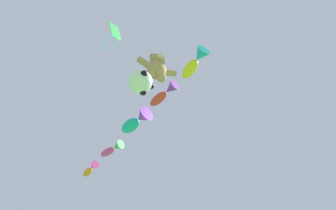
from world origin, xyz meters
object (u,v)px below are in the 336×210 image
fish_kite_goldfin (195,62)px  soccer_ball_kite (140,82)px  fish_kite_teal (136,121)px  fish_kite_magenta (112,149)px  diamond_kite (114,33)px  fish_kite_tangerine (90,169)px  teddy_bear_kite (157,67)px  fish_kite_crimson (164,94)px

fish_kite_goldfin → soccer_ball_kite: bearing=-179.8°
fish_kite_teal → fish_kite_magenta: bearing=104.0°
diamond_kite → fish_kite_goldfin: bearing=-14.6°
soccer_ball_kite → fish_kite_teal: 6.05m
fish_kite_teal → fish_kite_tangerine: (-1.49, 5.14, -0.52)m
diamond_kite → teddy_bear_kite: bearing=-28.4°
fish_kite_crimson → diamond_kite: size_ratio=0.64×
teddy_bear_kite → fish_kite_magenta: bearing=90.0°
soccer_ball_kite → fish_kite_magenta: fish_kite_magenta is taller
teddy_bear_kite → fish_kite_tangerine: size_ratio=0.96×
teddy_bear_kite → fish_kite_teal: fish_kite_teal is taller
soccer_ball_kite → fish_kite_crimson: bearing=51.1°
fish_kite_teal → fish_kite_tangerine: fish_kite_teal is taller
fish_kite_magenta → fish_kite_tangerine: (-0.83, 2.52, -0.16)m
soccer_ball_kite → teddy_bear_kite: bearing=-9.0°
fish_kite_crimson → fish_kite_teal: fish_kite_teal is taller
soccer_ball_kite → fish_kite_goldfin: fish_kite_goldfin is taller
fish_kite_goldfin → diamond_kite: 4.63m
fish_kite_teal → fish_kite_magenta: size_ratio=1.24×
teddy_bear_kite → soccer_ball_kite: size_ratio=1.79×
fish_kite_magenta → diamond_kite: size_ratio=0.60×
diamond_kite → fish_kite_magenta: bearing=71.6°
teddy_bear_kite → fish_kite_goldfin: 2.86m
fish_kite_goldfin → diamond_kite: (-4.10, 1.07, 1.85)m
fish_kite_teal → fish_kite_tangerine: 5.38m
fish_kite_tangerine → fish_kite_crimson: bearing=-74.2°
fish_kite_teal → diamond_kite: 5.09m
fish_kite_goldfin → fish_kite_crimson: fish_kite_goldfin is taller
fish_kite_crimson → fish_kite_tangerine: bearing=105.8°
soccer_ball_kite → fish_kite_magenta: 8.11m
fish_kite_crimson → fish_kite_magenta: size_ratio=1.07×
fish_kite_crimson → diamond_kite: bearing=-160.2°
fish_kite_magenta → fish_kite_tangerine: 2.65m
soccer_ball_kite → fish_kite_magenta: size_ratio=0.50×
fish_kite_goldfin → fish_kite_magenta: bearing=104.6°
soccer_ball_kite → fish_kite_tangerine: 10.43m
fish_kite_magenta → diamond_kite: diamond_kite is taller
teddy_bear_kite → soccer_ball_kite: bearing=171.0°
teddy_bear_kite → diamond_kite: diamond_kite is taller
teddy_bear_kite → fish_kite_crimson: 3.44m
teddy_bear_kite → fish_kite_teal: bearing=82.4°
teddy_bear_kite → fish_kite_goldfin: (1.96, 0.09, 2.08)m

